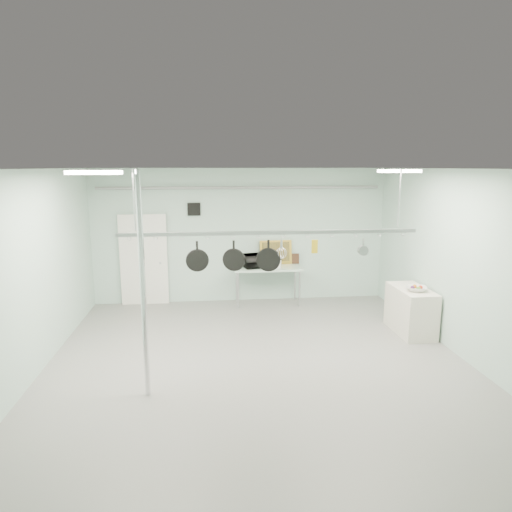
{
  "coord_description": "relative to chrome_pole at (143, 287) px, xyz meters",
  "views": [
    {
      "loc": [
        -0.81,
        -6.81,
        3.23
      ],
      "look_at": [
        0.04,
        1.0,
        1.69
      ],
      "focal_mm": 32.0,
      "sensor_mm": 36.0,
      "label": 1
    }
  ],
  "objects": [
    {
      "name": "floor",
      "position": [
        1.7,
        0.6,
        -1.6
      ],
      "size": [
        8.0,
        8.0,
        0.0
      ],
      "primitive_type": "plane",
      "color": "gray",
      "rests_on": "ground"
    },
    {
      "name": "ceiling",
      "position": [
        1.7,
        0.6,
        1.59
      ],
      "size": [
        7.0,
        8.0,
        0.02
      ],
      "primitive_type": "cube",
      "color": "silver",
      "rests_on": "back_wall"
    },
    {
      "name": "back_wall",
      "position": [
        1.7,
        4.59,
        0.0
      ],
      "size": [
        7.0,
        0.02,
        3.2
      ],
      "primitive_type": "cube",
      "color": "#A5C6BB",
      "rests_on": "floor"
    },
    {
      "name": "right_wall",
      "position": [
        5.19,
        0.6,
        0.0
      ],
      "size": [
        0.02,
        8.0,
        3.2
      ],
      "primitive_type": "cube",
      "color": "#A5C6BB",
      "rests_on": "floor"
    },
    {
      "name": "door",
      "position": [
        -0.6,
        4.54,
        -0.55
      ],
      "size": [
        1.1,
        0.1,
        2.2
      ],
      "primitive_type": "cube",
      "color": "silver",
      "rests_on": "floor"
    },
    {
      "name": "wall_vent",
      "position": [
        0.6,
        4.57,
        0.65
      ],
      "size": [
        0.3,
        0.04,
        0.3
      ],
      "primitive_type": "cube",
      "color": "black",
      "rests_on": "back_wall"
    },
    {
      "name": "conduit_pipe",
      "position": [
        1.7,
        4.5,
        1.15
      ],
      "size": [
        6.6,
        0.07,
        0.07
      ],
      "primitive_type": "cylinder",
      "rotation": [
        0.0,
        1.57,
        0.0
      ],
      "color": "gray",
      "rests_on": "back_wall"
    },
    {
      "name": "chrome_pole",
      "position": [
        0.0,
        0.0,
        0.0
      ],
      "size": [
        0.08,
        0.08,
        3.2
      ],
      "primitive_type": "cylinder",
      "color": "silver",
      "rests_on": "floor"
    },
    {
      "name": "prep_table",
      "position": [
        2.3,
        4.2,
        -0.77
      ],
      "size": [
        1.6,
        0.7,
        0.91
      ],
      "color": "#A9C7B1",
      "rests_on": "floor"
    },
    {
      "name": "side_cabinet",
      "position": [
        4.85,
        2.0,
        -1.15
      ],
      "size": [
        0.6,
        1.2,
        0.9
      ],
      "primitive_type": "cube",
      "color": "beige",
      "rests_on": "floor"
    },
    {
      "name": "pot_rack",
      "position": [
        1.9,
        0.9,
        0.63
      ],
      "size": [
        4.8,
        0.06,
        1.0
      ],
      "color": "#B7B7BC",
      "rests_on": "ceiling"
    },
    {
      "name": "light_panel_left",
      "position": [
        -0.5,
        -0.2,
        1.56
      ],
      "size": [
        0.65,
        0.3,
        0.05
      ],
      "primitive_type": "cube",
      "color": "white",
      "rests_on": "ceiling"
    },
    {
      "name": "light_panel_right",
      "position": [
        4.1,
        1.2,
        1.56
      ],
      "size": [
        0.65,
        0.3,
        0.05
      ],
      "primitive_type": "cube",
      "color": "white",
      "rests_on": "ceiling"
    },
    {
      "name": "microwave",
      "position": [
        2.03,
        4.17,
        -0.54
      ],
      "size": [
        0.65,
        0.5,
        0.32
      ],
      "primitive_type": "imported",
      "rotation": [
        0.0,
        0.0,
        3.35
      ],
      "color": "black",
      "rests_on": "prep_table"
    },
    {
      "name": "coffee_canister",
      "position": [
        2.54,
        4.08,
        -0.6
      ],
      "size": [
        0.16,
        0.16,
        0.2
      ],
      "primitive_type": "cylinder",
      "rotation": [
        0.0,
        0.0,
        -0.21
      ],
      "color": "silver",
      "rests_on": "prep_table"
    },
    {
      "name": "painting_large",
      "position": [
        2.54,
        4.5,
        -0.41
      ],
      "size": [
        0.79,
        0.17,
        0.58
      ],
      "primitive_type": "cube",
      "rotation": [
        -0.14,
        0.0,
        0.06
      ],
      "color": "gold",
      "rests_on": "prep_table"
    },
    {
      "name": "painting_small",
      "position": [
        2.96,
        4.5,
        -0.57
      ],
      "size": [
        0.3,
        0.1,
        0.25
      ],
      "primitive_type": "cube",
      "rotation": [
        -0.17,
        0.0,
        -0.06
      ],
      "color": "#372013",
      "rests_on": "prep_table"
    },
    {
      "name": "fruit_bowl",
      "position": [
        4.84,
        1.81,
        -0.65
      ],
      "size": [
        0.48,
        0.48,
        0.09
      ],
      "primitive_type": "imported",
      "rotation": [
        0.0,
        0.0,
        -0.33
      ],
      "color": "silver",
      "rests_on": "side_cabinet"
    },
    {
      "name": "skillet_left",
      "position": [
        0.73,
        0.9,
        0.25
      ],
      "size": [
        0.36,
        0.09,
        0.47
      ],
      "primitive_type": null,
      "rotation": [
        0.0,
        0.0,
        0.08
      ],
      "color": "black",
      "rests_on": "pot_rack"
    },
    {
      "name": "skillet_mid",
      "position": [
        1.31,
        0.9,
        0.24
      ],
      "size": [
        0.37,
        0.15,
        0.49
      ],
      "primitive_type": null,
      "rotation": [
        0.0,
        0.0,
        -0.27
      ],
      "color": "black",
      "rests_on": "pot_rack"
    },
    {
      "name": "skillet_right",
      "position": [
        1.87,
        0.9,
        0.22
      ],
      "size": [
        0.39,
        0.14,
        0.52
      ],
      "primitive_type": null,
      "rotation": [
        0.0,
        0.0,
        -0.22
      ],
      "color": "black",
      "rests_on": "pot_rack"
    },
    {
      "name": "whisk",
      "position": [
        2.08,
        0.9,
        0.33
      ],
      "size": [
        0.18,
        0.18,
        0.31
      ],
      "primitive_type": null,
      "rotation": [
        0.0,
        0.0,
        -0.03
      ],
      "color": "#AAAAAF",
      "rests_on": "pot_rack"
    },
    {
      "name": "grater",
      "position": [
        2.62,
        0.9,
        0.36
      ],
      "size": [
        0.1,
        0.02,
        0.24
      ],
      "primitive_type": null,
      "rotation": [
        0.0,
        0.0,
        0.01
      ],
      "color": "#CBD118",
      "rests_on": "pot_rack"
    },
    {
      "name": "saucepan",
      "position": [
        3.43,
        0.9,
        0.34
      ],
      "size": [
        0.18,
        0.12,
        0.3
      ],
      "primitive_type": null,
      "rotation": [
        0.0,
        0.0,
        -0.11
      ],
      "color": "#B6B5BA",
      "rests_on": "pot_rack"
    },
    {
      "name": "fruit_cluster",
      "position": [
        4.84,
        1.81,
        -0.61
      ],
      "size": [
        0.24,
        0.24,
        0.09
      ],
      "primitive_type": null,
      "color": "#B22410",
      "rests_on": "fruit_bowl"
    }
  ]
}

